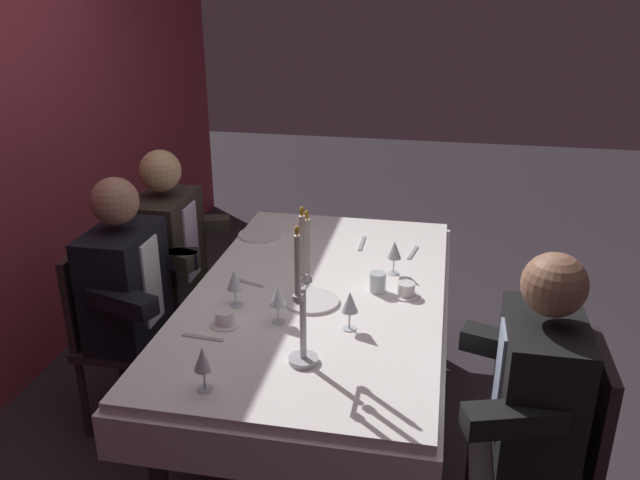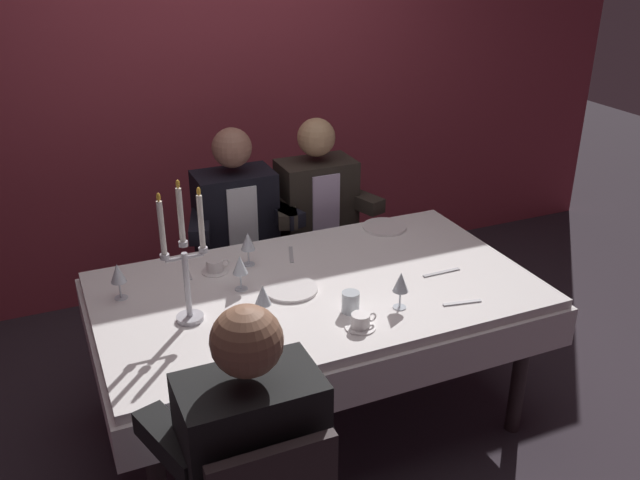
{
  "view_description": "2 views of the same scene",
  "coord_description": "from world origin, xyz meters",
  "views": [
    {
      "loc": [
        -2.57,
        -0.51,
        2.05
      ],
      "look_at": [
        0.06,
        0.0,
        0.96
      ],
      "focal_mm": 36.83,
      "sensor_mm": 36.0,
      "label": 1
    },
    {
      "loc": [
        -1.05,
        -2.44,
        2.19
      ],
      "look_at": [
        0.03,
        0.02,
        0.95
      ],
      "focal_mm": 38.5,
      "sensor_mm": 36.0,
      "label": 2
    }
  ],
  "objects": [
    {
      "name": "ground_plane",
      "position": [
        0.0,
        0.0,
        0.0
      ],
      "size": [
        12.0,
        12.0,
        0.0
      ],
      "primitive_type": "plane",
      "color": "#322931"
    },
    {
      "name": "dining_table",
      "position": [
        0.0,
        0.0,
        0.62
      ],
      "size": [
        1.94,
        1.14,
        0.74
      ],
      "color": "white",
      "rests_on": "ground_plane"
    },
    {
      "name": "candelabra",
      "position": [
        -0.58,
        -0.06,
        0.99
      ],
      "size": [
        0.19,
        0.11,
        0.6
      ],
      "color": "silver",
      "rests_on": "dining_table"
    },
    {
      "name": "dinner_plate_0",
      "position": [
        0.58,
        0.43,
        0.75
      ],
      "size": [
        0.23,
        0.23,
        0.01
      ],
      "primitive_type": "cylinder",
      "color": "white",
      "rests_on": "dining_table"
    },
    {
      "name": "dinner_plate_1",
      "position": [
        -0.12,
        0.01,
        0.75
      ],
      "size": [
        0.24,
        0.24,
        0.01
      ],
      "primitive_type": "cylinder",
      "color": "white",
      "rests_on": "dining_table"
    },
    {
      "name": "wine_glass_0",
      "position": [
        -0.31,
        -0.19,
        0.86
      ],
      "size": [
        0.07,
        0.07,
        0.16
      ],
      "color": "silver",
      "rests_on": "dining_table"
    },
    {
      "name": "wine_glass_1",
      "position": [
        -0.31,
        0.1,
        0.85
      ],
      "size": [
        0.07,
        0.07,
        0.16
      ],
      "color": "silver",
      "rests_on": "dining_table"
    },
    {
      "name": "wine_glass_2",
      "position": [
        0.24,
        -0.31,
        0.85
      ],
      "size": [
        0.07,
        0.07,
        0.16
      ],
      "color": "silver",
      "rests_on": "dining_table"
    },
    {
      "name": "wine_glass_3",
      "position": [
        -0.21,
        0.32,
        0.85
      ],
      "size": [
        0.07,
        0.07,
        0.16
      ],
      "color": "silver",
      "rests_on": "dining_table"
    },
    {
      "name": "wine_glass_4",
      "position": [
        -0.81,
        0.23,
        0.85
      ],
      "size": [
        0.07,
        0.07,
        0.16
      ],
      "color": "silver",
      "rests_on": "dining_table"
    },
    {
      "name": "water_tumbler_0",
      "position": [
        0.04,
        -0.26,
        0.78
      ],
      "size": [
        0.07,
        0.07,
        0.09
      ],
      "primitive_type": "cylinder",
      "color": "silver",
      "rests_on": "dining_table"
    },
    {
      "name": "coffee_cup_0",
      "position": [
        0.02,
        -0.39,
        0.77
      ],
      "size": [
        0.13,
        0.12,
        0.06
      ],
      "color": "white",
      "rests_on": "dining_table"
    },
    {
      "name": "coffee_cup_1",
      "position": [
        -0.37,
        0.31,
        0.77
      ],
      "size": [
        0.13,
        0.12,
        0.06
      ],
      "color": "white",
      "rests_on": "dining_table"
    },
    {
      "name": "knife_0",
      "position": [
        0.57,
        -0.12,
        0.74
      ],
      "size": [
        0.19,
        0.02,
        0.01
      ],
      "primitive_type": "cube",
      "rotation": [
        0.0,
        0.0,
        -0.0
      ],
      "color": "#B7B7BC",
      "rests_on": "dining_table"
    },
    {
      "name": "fork_1",
      "position": [
        0.5,
        -0.39,
        0.74
      ],
      "size": [
        0.17,
        0.05,
        0.01
      ],
      "primitive_type": "cube",
      "rotation": [
        0.0,
        0.0,
        -0.18
      ],
      "color": "#B7B7BC",
      "rests_on": "dining_table"
    },
    {
      "name": "fork_2",
      "position": [
        0.01,
        0.33,
        0.74
      ],
      "size": [
        0.07,
        0.17,
        0.01
      ],
      "primitive_type": "cube",
      "rotation": [
        0.0,
        0.0,
        1.23
      ],
      "color": "#B7B7BC",
      "rests_on": "dining_table"
    },
    {
      "name": "fork_3",
      "position": [
        -0.49,
        0.36,
        0.74
      ],
      "size": [
        0.03,
        0.17,
        0.01
      ],
      "primitive_type": "cube",
      "rotation": [
        0.0,
        0.0,
        1.49
      ],
      "color": "#B7B7BC",
      "rests_on": "dining_table"
    },
    {
      "name": "seated_diner_0",
      "position": [
        -0.59,
        -0.89,
        0.74
      ],
      "size": [
        0.63,
        0.48,
        1.24
      ],
      "color": "#2D2223",
      "rests_on": "ground_plane"
    },
    {
      "name": "seated_diner_1",
      "position": [
        -0.1,
        0.89,
        0.74
      ],
      "size": [
        0.63,
        0.48,
        1.24
      ],
      "color": "#2D2223",
      "rests_on": "ground_plane"
    },
    {
      "name": "seated_diner_2",
      "position": [
        0.38,
        0.89,
        0.74
      ],
      "size": [
        0.63,
        0.48,
        1.24
      ],
      "color": "#2D2223",
      "rests_on": "ground_plane"
    }
  ]
}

